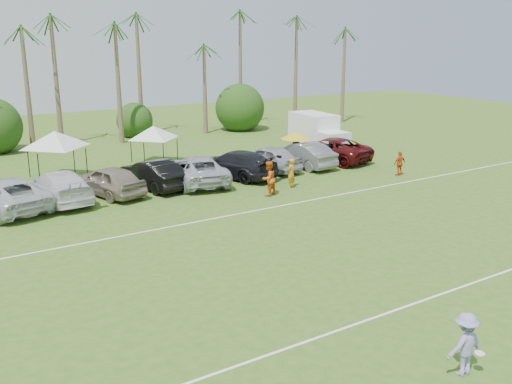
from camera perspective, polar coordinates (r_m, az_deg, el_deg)
ground at (r=18.29m, az=16.72°, el=-14.26°), size 120.00×120.00×0.00m
field_lines at (r=23.64m, az=1.90°, el=-6.61°), size 80.00×12.10×0.01m
palm_tree_4 at (r=48.79m, az=-23.24°, el=12.53°), size 2.40×2.40×8.90m
palm_tree_5 at (r=49.63m, az=-18.69°, el=13.98°), size 2.40×2.40×9.90m
palm_tree_6 at (r=50.78m, az=-14.26°, el=15.29°), size 2.40×2.40×10.90m
palm_tree_7 at (r=52.23m, az=-10.00°, el=16.44°), size 2.40×2.40×11.90m
palm_tree_8 at (r=54.39m, az=-4.88°, el=13.83°), size 2.40×2.40×8.90m
palm_tree_9 at (r=56.89m, az=-0.29°, el=14.83°), size 2.40×2.40×9.90m
palm_tree_10 at (r=59.72m, az=3.91°, el=15.64°), size 2.40×2.40×10.90m
palm_tree_11 at (r=62.19m, az=7.02°, el=16.34°), size 2.40×2.40×11.90m
bush_tree_2 at (r=52.87m, az=-12.02°, el=7.33°), size 4.00×4.00×4.00m
bush_tree_3 at (r=57.14m, az=-2.54°, el=8.23°), size 4.00×4.00×4.00m
sideline_player_a at (r=34.24m, az=3.52°, el=1.89°), size 0.77×0.65×1.80m
sideline_player_b at (r=32.44m, az=1.27°, el=1.35°), size 1.15×1.00×2.01m
sideline_player_c at (r=38.44m, az=14.18°, el=2.79°), size 0.96×0.44×1.61m
box_truck at (r=45.21m, az=6.25°, el=5.99°), size 2.65×5.89×2.95m
canopy_tent_left at (r=38.07m, az=-19.52°, el=5.77°), size 4.46×4.46×3.61m
canopy_tent_right at (r=41.27m, az=-10.27°, el=6.52°), size 3.89×3.89×3.15m
market_umbrella at (r=39.98m, az=3.99°, el=5.66°), size 2.16×2.16×2.40m
frisbee_player at (r=16.69m, az=20.17°, el=-14.10°), size 1.20×0.76×1.79m
parked_car_2 at (r=32.44m, az=-23.78°, el=-0.23°), size 4.19×6.73×1.74m
parked_car_3 at (r=33.10m, az=-19.13°, el=0.53°), size 2.86×6.14×1.74m
parked_car_4 at (r=33.59m, az=-14.46°, el=1.11°), size 3.29×5.45×1.74m
parked_car_5 at (r=34.70m, az=-10.25°, el=1.80°), size 2.58×5.48×1.74m
parked_car_6 at (r=35.48m, az=-5.88°, el=2.26°), size 4.19×6.73×1.74m
parked_car_7 at (r=36.81m, az=-2.07°, el=2.81°), size 4.10×6.44×1.74m
parked_car_8 at (r=38.56m, az=1.19°, el=3.39°), size 2.97×5.39×1.74m
parked_car_9 at (r=39.92m, az=4.72°, el=3.76°), size 2.22×5.39×1.74m
parked_car_10 at (r=41.95m, az=7.39°, el=4.24°), size 4.28×6.75×1.74m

